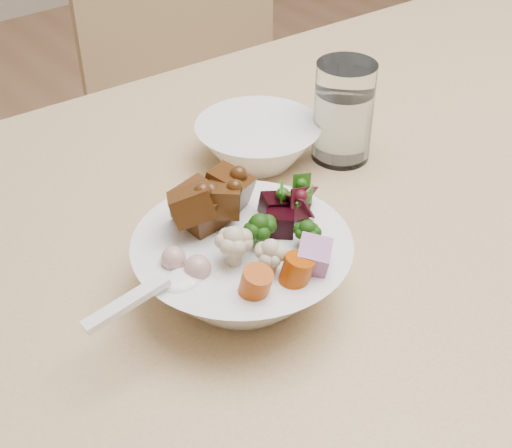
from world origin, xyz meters
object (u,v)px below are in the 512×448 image
object	(u,v)px
food_bowl	(243,262)
chair_far	(206,126)
water_glass	(343,116)
side_bowl	(258,143)
dining_table	(442,253)

from	to	relation	value
food_bowl	chair_far	bearing A→B (deg)	57.92
water_glass	side_bowl	bearing A→B (deg)	148.22
water_glass	side_bowl	size ratio (longest dim) A/B	0.81
chair_far	food_bowl	bearing A→B (deg)	-110.80
dining_table	water_glass	bearing A→B (deg)	107.03
chair_far	dining_table	bearing A→B (deg)	-90.73
chair_far	water_glass	world-z (taller)	chair_far
dining_table	chair_far	world-z (taller)	chair_far
side_bowl	water_glass	bearing A→B (deg)	-31.78
dining_table	chair_far	distance (m)	0.79
dining_table	water_glass	xyz separation A→B (m)	(-0.04, 0.15, 0.14)
dining_table	food_bowl	world-z (taller)	food_bowl
dining_table	food_bowl	size ratio (longest dim) A/B	8.61
dining_table	side_bowl	world-z (taller)	side_bowl
chair_far	food_bowl	world-z (taller)	chair_far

